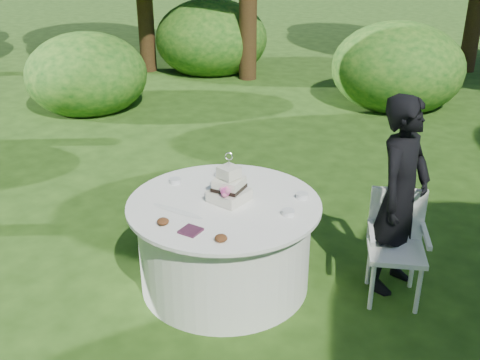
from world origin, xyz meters
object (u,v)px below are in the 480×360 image
(cake, at_px, (229,188))
(guest, at_px, (401,196))
(table, at_px, (225,243))
(chair, at_px, (396,238))
(napkins, at_px, (191,231))

(cake, bearing_deg, guest, 30.55)
(guest, xyz_separation_m, table, (-1.20, -0.73, -0.44))
(cake, xyz_separation_m, chair, (1.22, 0.57, -0.36))
(table, height_order, chair, chair)
(napkins, relative_size, cake, 0.34)
(napkins, bearing_deg, cake, 93.30)
(napkins, distance_m, chair, 1.66)
(napkins, height_order, guest, guest)
(guest, height_order, table, guest)
(guest, bearing_deg, chair, -153.32)
(guest, xyz_separation_m, chair, (0.04, -0.13, -0.31))
(guest, relative_size, chair, 1.84)
(guest, relative_size, table, 1.06)
(guest, bearing_deg, napkins, 147.03)
(napkins, relative_size, chair, 0.16)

